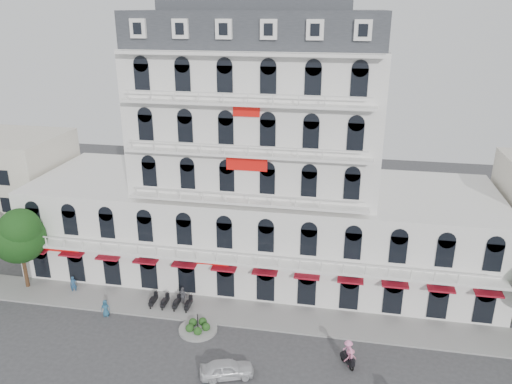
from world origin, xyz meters
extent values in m
cube|color=gray|center=(0.00, 9.00, 0.08)|extent=(53.00, 4.00, 0.16)
cube|color=silver|center=(0.00, 18.00, 4.50)|extent=(45.00, 14.00, 9.00)
cube|color=silver|center=(0.00, 18.00, 15.50)|extent=(22.00, 12.00, 13.00)
cube|color=#2D3035|center=(0.00, 18.00, 23.50)|extent=(21.56, 11.76, 3.00)
cube|color=#2D3035|center=(0.00, 18.00, 25.40)|extent=(15.84, 8.64, 0.80)
cube|color=maroon|center=(0.00, 10.50, 3.50)|extent=(40.50, 1.00, 0.15)
cube|color=#BA100B|center=(0.00, 11.88, 13.00)|extent=(3.50, 0.10, 1.40)
cube|color=beige|center=(-30.00, 20.00, 6.00)|extent=(14.00, 10.00, 12.00)
cylinder|color=gray|center=(-3.00, 6.00, 0.12)|extent=(3.20, 3.20, 0.24)
cylinder|color=black|center=(-3.00, 6.00, 0.90)|extent=(0.08, 0.08, 1.40)
sphere|color=#174617|center=(-2.30, 6.00, 0.45)|extent=(0.70, 0.70, 0.70)
sphere|color=#174617|center=(-2.78, 6.66, 0.45)|extent=(0.70, 0.70, 0.70)
sphere|color=#174617|center=(-3.56, 6.42, 0.45)|extent=(0.70, 0.70, 0.70)
sphere|color=#174617|center=(-3.57, 5.60, 0.45)|extent=(0.70, 0.70, 0.70)
sphere|color=#174617|center=(-2.80, 5.33, 0.45)|extent=(0.70, 0.70, 0.70)
cylinder|color=#382314|center=(-21.00, 9.50, 1.87)|extent=(0.36, 0.36, 3.74)
sphere|color=#113611|center=(-21.00, 9.50, 5.27)|extent=(4.76, 4.76, 4.76)
sphere|color=#113611|center=(-20.50, 9.20, 6.38)|extent=(3.74, 3.74, 3.74)
sphere|color=#113611|center=(-21.40, 9.80, 5.95)|extent=(3.40, 3.40, 3.40)
imported|color=silver|center=(0.67, 1.13, 0.66)|extent=(4.20, 2.75, 1.33)
cube|color=black|center=(9.25, 3.93, 0.55)|extent=(1.13, 1.44, 0.35)
torus|color=black|center=(9.56, 3.47, 0.28)|extent=(0.43, 0.56, 0.60)
torus|color=black|center=(8.94, 4.39, 0.28)|extent=(0.43, 0.56, 0.60)
imported|color=pink|center=(9.25, 3.93, 1.34)|extent=(1.18, 1.32, 1.77)
imported|color=#25526F|center=(-11.48, 6.55, 0.78)|extent=(0.87, 0.68, 1.56)
imported|color=#595961|center=(-5.44, 9.50, 0.88)|extent=(1.12, 0.84, 1.77)
imported|color=#CE6D8B|center=(9.46, 3.89, 0.77)|extent=(1.15, 0.97, 1.54)
imported|color=navy|center=(-16.16, 9.50, 0.84)|extent=(0.73, 0.66, 1.68)
camera|label=1|loc=(8.21, -27.32, 25.25)|focal=35.00mm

